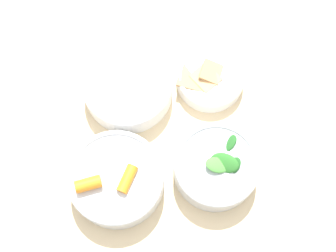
# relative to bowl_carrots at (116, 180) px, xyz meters

# --- Properties ---
(ground_plane) EXTENTS (10.00, 10.00, 0.00)m
(ground_plane) POSITION_rel_bowl_carrots_xyz_m (0.01, -0.16, -0.78)
(ground_plane) COLOR brown
(dining_table) EXTENTS (1.00, 1.05, 0.74)m
(dining_table) POSITION_rel_bowl_carrots_xyz_m (0.01, -0.16, -0.14)
(dining_table) COLOR beige
(dining_table) RESTS_ON ground_plane
(bowl_carrots) EXTENTS (0.17, 0.17, 0.08)m
(bowl_carrots) POSITION_rel_bowl_carrots_xyz_m (0.00, 0.00, 0.00)
(bowl_carrots) COLOR silver
(bowl_carrots) RESTS_ON dining_table
(bowl_greens) EXTENTS (0.15, 0.15, 0.08)m
(bowl_greens) POSITION_rel_bowl_carrots_xyz_m (-0.07, -0.17, -0.00)
(bowl_greens) COLOR silver
(bowl_greens) RESTS_ON dining_table
(bowl_beans_hotdog) EXTENTS (0.17, 0.17, 0.05)m
(bowl_beans_hotdog) POSITION_rel_bowl_carrots_xyz_m (0.15, -0.10, -0.01)
(bowl_beans_hotdog) COLOR white
(bowl_beans_hotdog) RESTS_ON dining_table
(bowl_cookies) EXTENTS (0.13, 0.14, 0.04)m
(bowl_cookies) POSITION_rel_bowl_carrots_xyz_m (0.09, -0.26, -0.01)
(bowl_cookies) COLOR white
(bowl_cookies) RESTS_ON dining_table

